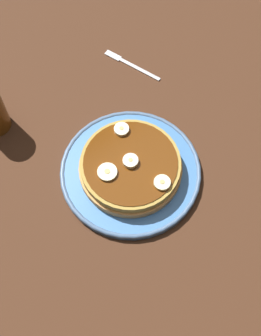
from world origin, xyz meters
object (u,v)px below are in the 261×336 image
banana_slice_0 (129,163)px  banana_slice_1 (162,183)px  pancake_stack (131,167)px  banana_slice_2 (107,172)px  plate (130,171)px  fork (129,63)px  banana_slice_3 (122,129)px

banana_slice_0 → banana_slice_1: 6.63cm
pancake_stack → banana_slice_2: (-0.94, -4.29, 1.82)cm
plate → banana_slice_1: 7.61cm
fork → banana_slice_2: bearing=-45.0°
banana_slice_3 → plate: bearing=-23.4°
pancake_stack → banana_slice_2: 4.76cm
banana_slice_3 → banana_slice_0: bearing=-26.3°
plate → fork: size_ratio=1.98×
plate → banana_slice_0: size_ratio=9.37×
banana_slice_1 → banana_slice_3: 12.31cm
banana_slice_0 → banana_slice_2: 4.00cm
banana_slice_3 → fork: 18.91cm
banana_slice_1 → banana_slice_3: bearing=176.1°
plate → banana_slice_2: (-0.76, -4.31, 3.83)cm
plate → banana_slice_3: (-5.96, 2.57, 3.89)cm
plate → banana_slice_1: size_ratio=8.87×
banana_slice_1 → banana_slice_2: (-7.08, -6.05, -0.03)cm
plate → banana_slice_3: bearing=156.6°
plate → pancake_stack: (0.18, -0.01, 2.00)cm
plate → fork: bearing=143.4°
banana_slice_1 → plate: bearing=-164.6°
plate → banana_slice_3: 7.57cm
banana_slice_0 → banana_slice_1: size_ratio=0.95×
pancake_stack → banana_slice_0: (-0.13, -0.38, 1.97)cm
fork → banana_slice_1: bearing=-26.4°
pancake_stack → banana_slice_3: (-6.14, 2.59, 1.89)cm
plate → pancake_stack: size_ratio=1.39×
banana_slice_2 → fork: 27.25cm
plate → pancake_stack: pancake_stack is taller
pancake_stack → fork: bearing=143.6°
plate → banana_slice_0: (0.05, -0.40, 3.97)cm
pancake_stack → banana_slice_3: banana_slice_3 is taller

